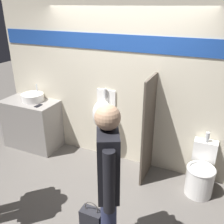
{
  "coord_description": "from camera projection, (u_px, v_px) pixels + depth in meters",
  "views": [
    {
      "loc": [
        1.4,
        -2.91,
        2.52
      ],
      "look_at": [
        0.0,
        0.17,
        1.05
      ],
      "focal_mm": 40.0,
      "sensor_mm": 36.0,
      "label": 1
    }
  ],
  "objects": [
    {
      "name": "ground_plane",
      "position": [
        108.0,
        176.0,
        3.97
      ],
      "size": [
        16.0,
        16.0,
        0.0
      ],
      "primitive_type": "plane",
      "color": "#5B5651"
    },
    {
      "name": "display_wall",
      "position": [
        123.0,
        84.0,
        3.92
      ],
      "size": [
        4.53,
        0.07,
        2.7
      ],
      "color": "beige",
      "rests_on": "ground_plane"
    },
    {
      "name": "sink_counter",
      "position": [
        32.0,
        124.0,
        4.68
      ],
      "size": [
        1.02,
        0.55,
        0.91
      ],
      "color": "gray",
      "rests_on": "ground_plane"
    },
    {
      "name": "sink_basin",
      "position": [
        33.0,
        97.0,
        4.5
      ],
      "size": [
        0.39,
        0.39,
        0.27
      ],
      "color": "white",
      "rests_on": "sink_counter"
    },
    {
      "name": "cell_phone",
      "position": [
        38.0,
        106.0,
        4.28
      ],
      "size": [
        0.07,
        0.14,
        0.01
      ],
      "color": "black",
      "rests_on": "sink_counter"
    },
    {
      "name": "divider_near_counter",
      "position": [
        148.0,
        130.0,
        3.68
      ],
      "size": [
        0.03,
        0.57,
        1.62
      ],
      "color": "#4C4238",
      "rests_on": "ground_plane"
    },
    {
      "name": "urinal_near_counter",
      "position": [
        103.0,
        115.0,
        4.09
      ],
      "size": [
        0.35,
        0.3,
        1.27
      ],
      "color": "silver",
      "rests_on": "ground_plane"
    },
    {
      "name": "toilet",
      "position": [
        201.0,
        174.0,
        3.55
      ],
      "size": [
        0.4,
        0.56,
        0.86
      ],
      "color": "white",
      "rests_on": "ground_plane"
    },
    {
      "name": "person_with_lanyard",
      "position": [
        108.0,
        180.0,
        2.4
      ],
      "size": [
        0.37,
        0.55,
        1.75
      ],
      "rotation": [
        0.0,
        0.0,
        2.05
      ],
      "color": "#282D4C",
      "rests_on": "ground_plane"
    },
    {
      "name": "shopping_bag",
      "position": [
        92.0,
        224.0,
        2.85
      ],
      "size": [
        0.26,
        0.14,
        0.53
      ],
      "color": "#232328",
      "rests_on": "ground_plane"
    }
  ]
}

